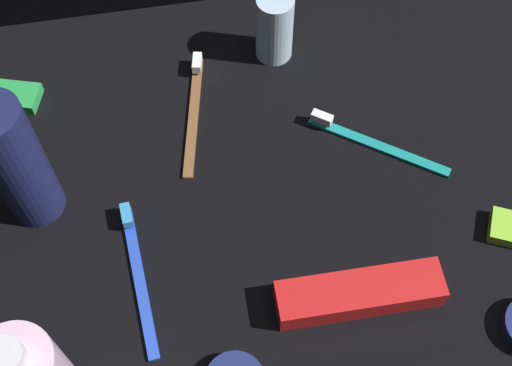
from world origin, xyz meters
The scene contains 7 objects.
ground_plane centered at (0.00, 0.00, -0.60)cm, with size 84.00×64.00×1.20cm, color black.
lotion_bottle centered at (-24.86, 3.40, 9.07)cm, with size 6.22×6.22×20.54cm.
deodorant_stick centered at (6.13, 20.99, 4.74)cm, with size 4.73×4.73×9.48cm, color silver.
toothbrush_teal centered at (14.84, 4.77, 0.61)cm, with size 15.28×11.53×2.10cm.
toothbrush_brown centered at (-5.44, 13.54, 0.61)cm, with size 4.85×17.87×2.10cm.
toothbrush_blue centered at (-14.35, -7.04, 0.61)cm, with size 2.62×18.04×2.10cm.
toothpaste_box_red centered at (8.44, -14.34, 1.60)cm, with size 17.60×4.40×3.20cm, color red.
Camera 1 is at (-6.83, -38.19, 69.44)cm, focal length 48.08 mm.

